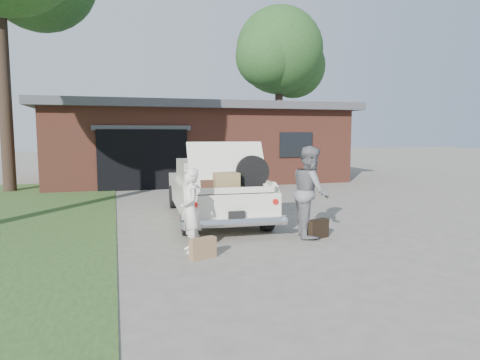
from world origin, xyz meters
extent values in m
plane|color=gray|center=(0.00, 0.00, 0.00)|extent=(90.00, 90.00, 0.00)
cube|color=brown|center=(1.00, 11.50, 1.50)|extent=(12.00, 7.00, 3.00)
cube|color=#4C4C51|center=(1.00, 11.50, 3.15)|extent=(12.80, 7.80, 0.30)
cube|color=black|center=(-1.50, 8.05, 1.10)|extent=(3.20, 0.30, 2.20)
cube|color=#4C4C51|center=(-1.50, 7.98, 2.25)|extent=(3.50, 0.12, 0.18)
cube|color=black|center=(4.50, 7.98, 1.60)|extent=(1.40, 0.08, 1.00)
cylinder|color=#38281E|center=(-6.10, 8.95, 3.50)|extent=(0.44, 0.44, 7.00)
cylinder|color=#38281E|center=(6.58, 15.19, 2.67)|extent=(0.44, 0.44, 5.34)
sphere|color=#355C25|center=(6.58, 15.19, 6.68)|extent=(4.86, 4.86, 4.86)
sphere|color=#355C25|center=(7.68, 15.68, 5.92)|extent=(3.65, 3.65, 3.65)
sphere|color=#355C25|center=(5.61, 14.58, 6.20)|extent=(3.40, 3.40, 3.40)
cube|color=silver|center=(-0.18, 2.24, 0.60)|extent=(2.05, 4.87, 0.62)
cube|color=beige|center=(-0.17, 2.53, 1.15)|extent=(1.67, 1.99, 0.50)
cube|color=black|center=(-0.13, 3.44, 1.13)|extent=(1.49, 0.15, 0.42)
cube|color=black|center=(-0.21, 1.62, 1.13)|extent=(1.49, 0.15, 0.42)
cylinder|color=black|center=(-1.11, 0.66, 0.32)|extent=(0.24, 0.64, 0.63)
cylinder|color=black|center=(0.58, 0.58, 0.32)|extent=(0.24, 0.64, 0.63)
cylinder|color=black|center=(-0.95, 3.91, 0.32)|extent=(0.24, 0.64, 0.63)
cylinder|color=black|center=(0.74, 3.83, 0.32)|extent=(0.24, 0.64, 0.63)
cylinder|color=silver|center=(-0.30, -0.20, 0.38)|extent=(1.97, 0.27, 0.17)
cylinder|color=#A5140F|center=(-1.08, -0.09, 0.75)|extent=(0.12, 0.10, 0.11)
cylinder|color=#A5140F|center=(0.48, -0.17, 0.75)|extent=(0.12, 0.10, 0.11)
cube|color=black|center=(-0.30, -0.22, 0.53)|extent=(0.33, 0.04, 0.16)
cube|color=black|center=(-0.27, 0.43, 0.93)|extent=(1.53, 1.12, 0.04)
cube|color=silver|center=(-1.04, 0.46, 1.02)|extent=(0.11, 1.06, 0.17)
cube|color=silver|center=(0.49, 0.39, 1.02)|extent=(0.11, 1.06, 0.17)
cube|color=silver|center=(-0.30, -0.10, 0.99)|extent=(1.53, 0.13, 0.11)
cube|color=silver|center=(-0.26, 0.66, 1.41)|extent=(1.64, 0.70, 0.95)
cube|color=#4D3021|center=(-0.56, 0.56, 1.04)|extent=(0.61, 0.41, 0.19)
cube|color=#957F4C|center=(-0.37, 0.28, 1.12)|extent=(0.51, 0.35, 0.34)
cube|color=black|center=(-0.17, 0.67, 1.05)|extent=(0.65, 0.45, 0.20)
cube|color=#8C6047|center=(-0.18, 0.63, 1.20)|extent=(0.48, 0.33, 0.16)
cylinder|color=black|center=(0.19, 0.36, 1.28)|extent=(0.68, 0.19, 0.67)
imported|color=white|center=(-1.25, -0.58, 0.73)|extent=(0.38, 0.56, 1.47)
imported|color=slate|center=(1.24, -0.15, 0.91)|extent=(0.89, 1.03, 1.82)
cube|color=#946F4B|center=(-1.13, -1.05, 0.17)|extent=(0.47, 0.29, 0.35)
cube|color=black|center=(1.33, -0.34, 0.19)|extent=(0.51, 0.32, 0.37)
camera|label=1|loc=(-2.48, -7.85, 2.07)|focal=32.00mm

